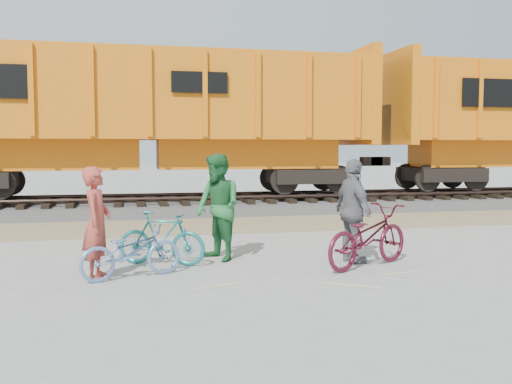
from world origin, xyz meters
TOP-DOWN VIEW (x-y plane):
  - ground at (0.00, 0.00)m, footprint 120.00×120.00m
  - gravel_strip at (0.00, 5.50)m, footprint 120.00×3.00m
  - ballast_bed at (0.00, 9.00)m, footprint 120.00×4.00m
  - track at (0.00, 9.00)m, footprint 120.00×2.60m
  - hopper_car_center at (-1.67, 9.00)m, footprint 14.00×3.13m
  - bicycle_blue at (-2.28, -0.01)m, footprint 1.70×1.10m
  - bicycle_teal at (-1.77, 0.88)m, footprint 1.58×1.02m
  - bicycle_maroon at (1.58, -0.04)m, footprint 2.07×1.55m
  - person_solo at (-2.78, 0.09)m, footprint 0.52×0.69m
  - person_man at (-0.77, 1.08)m, footprint 1.02×1.13m
  - person_woman at (1.48, 0.36)m, footprint 0.58×1.11m

SIDE VIEW (x-z plane):
  - ground at x=0.00m, z-range 0.00..0.00m
  - gravel_strip at x=0.00m, z-range 0.00..0.02m
  - ballast_bed at x=0.00m, z-range 0.00..0.30m
  - bicycle_blue at x=-2.28m, z-range 0.00..0.84m
  - bicycle_teal at x=-1.77m, z-range 0.00..0.92m
  - track at x=0.00m, z-range 0.35..0.59m
  - bicycle_maroon at x=1.58m, z-range 0.00..1.04m
  - person_solo at x=-2.78m, z-range 0.00..1.71m
  - person_woman at x=1.48m, z-range 0.00..1.80m
  - person_man at x=-0.77m, z-range 0.00..1.89m
  - hopper_car_center at x=-1.67m, z-range 0.68..5.33m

